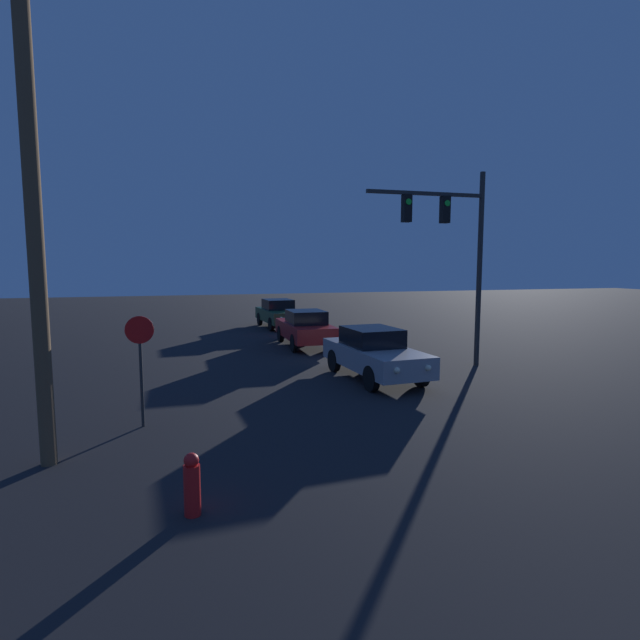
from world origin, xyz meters
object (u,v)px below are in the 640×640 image
object	(u,v)px
car_mid	(305,328)
car_far	(279,313)
traffic_signal_mast	(454,239)
fire_hydrant	(192,484)
car_near	(374,353)
utility_pole	(33,201)
stop_sign	(140,352)

from	to	relation	value
car_mid	car_far	size ratio (longest dim) A/B	0.99
traffic_signal_mast	fire_hydrant	distance (m)	12.92
car_near	car_mid	distance (m)	6.73
car_near	car_mid	size ratio (longest dim) A/B	1.01
utility_pole	car_mid	bearing A→B (deg)	55.69
car_far	stop_sign	xyz separation A→B (m)	(-6.48, -16.45, 0.88)
car_near	car_far	world-z (taller)	same
car_near	utility_pole	size ratio (longest dim) A/B	0.52
car_near	stop_sign	distance (m)	7.44
car_mid	fire_hydrant	distance (m)	15.03
traffic_signal_mast	stop_sign	distance (m)	11.11
car_near	car_far	size ratio (longest dim) A/B	1.00
car_far	stop_sign	world-z (taller)	stop_sign
utility_pole	car_near	bearing A→B (deg)	29.57
car_far	fire_hydrant	bearing A→B (deg)	71.86
car_near	stop_sign	world-z (taller)	stop_sign
utility_pole	stop_sign	bearing A→B (deg)	49.08
car_near	fire_hydrant	distance (m)	9.40
car_near	traffic_signal_mast	world-z (taller)	traffic_signal_mast
car_far	traffic_signal_mast	xyz separation A→B (m)	(3.58, -12.62, 3.64)
car_near	utility_pole	xyz separation A→B (m)	(-8.30, -4.71, 3.87)
traffic_signal_mast	utility_pole	distance (m)	12.86
car_near	car_mid	xyz separation A→B (m)	(-0.51, 6.71, 0.00)
car_far	traffic_signal_mast	size ratio (longest dim) A/B	0.70
car_mid	car_far	bearing A→B (deg)	88.72
car_far	utility_pole	xyz separation A→B (m)	(-8.00, -18.20, 3.87)
utility_pole	traffic_signal_mast	bearing A→B (deg)	25.73
car_mid	traffic_signal_mast	distance (m)	7.85
traffic_signal_mast	stop_sign	size ratio (longest dim) A/B	2.72
car_mid	traffic_signal_mast	world-z (taller)	traffic_signal_mast
car_mid	traffic_signal_mast	bearing A→B (deg)	-56.45
car_mid	stop_sign	world-z (taller)	stop_sign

